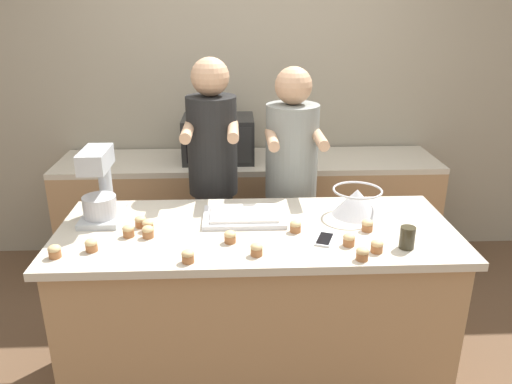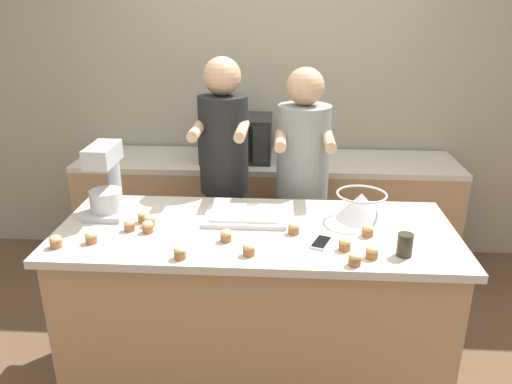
{
  "view_description": "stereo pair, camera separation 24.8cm",
  "coord_description": "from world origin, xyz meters",
  "px_view_note": "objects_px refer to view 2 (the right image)",
  "views": [
    {
      "loc": [
        -0.1,
        -2.28,
        1.98
      ],
      "look_at": [
        0.0,
        0.04,
        1.09
      ],
      "focal_mm": 35.0,
      "sensor_mm": 36.0,
      "label": 1
    },
    {
      "loc": [
        0.15,
        -2.27,
        1.98
      ],
      "look_at": [
        0.0,
        0.04,
        1.09
      ],
      "focal_mm": 35.0,
      "sensor_mm": 36.0,
      "label": 2
    }
  ],
  "objects_px": {
    "cupcake_1": "(180,252)",
    "cupcake_12": "(345,244)",
    "cupcake_2": "(148,227)",
    "cupcake_6": "(91,237)",
    "cupcake_10": "(149,220)",
    "cupcake_13": "(368,230)",
    "baking_tray": "(246,215)",
    "cupcake_7": "(129,225)",
    "cupcake_5": "(294,228)",
    "microwave_oven": "(237,138)",
    "person_right": "(302,191)",
    "cupcake_3": "(143,216)",
    "cupcake_4": "(355,259)",
    "stand_mixer": "(107,183)",
    "cell_phone": "(321,243)",
    "person_left": "(225,183)",
    "cupcake_9": "(249,249)",
    "cupcake_11": "(56,241)",
    "cupcake_0": "(226,235)",
    "mixing_bowl": "(361,205)",
    "cupcake_8": "(372,252)"
  },
  "relations": [
    {
      "from": "microwave_oven",
      "to": "cupcake_0",
      "type": "relative_size",
      "value": 8.46
    },
    {
      "from": "cupcake_10",
      "to": "microwave_oven",
      "type": "bearing_deg",
      "value": 75.93
    },
    {
      "from": "cupcake_4",
      "to": "cupcake_13",
      "type": "relative_size",
      "value": 1.0
    },
    {
      "from": "person_left",
      "to": "microwave_oven",
      "type": "xyz_separation_m",
      "value": [
        0.02,
        0.59,
        0.14
      ]
    },
    {
      "from": "cupcake_12",
      "to": "cupcake_2",
      "type": "bearing_deg",
      "value": 172.36
    },
    {
      "from": "cupcake_1",
      "to": "cupcake_12",
      "type": "relative_size",
      "value": 1.0
    },
    {
      "from": "mixing_bowl",
      "to": "cupcake_9",
      "type": "relative_size",
      "value": 4.35
    },
    {
      "from": "person_left",
      "to": "mixing_bowl",
      "type": "relative_size",
      "value": 6.43
    },
    {
      "from": "baking_tray",
      "to": "cupcake_4",
      "type": "bearing_deg",
      "value": -42.32
    },
    {
      "from": "baking_tray",
      "to": "cupcake_0",
      "type": "distance_m",
      "value": 0.28
    },
    {
      "from": "person_right",
      "to": "microwave_oven",
      "type": "height_order",
      "value": "person_right"
    },
    {
      "from": "person_left",
      "to": "microwave_oven",
      "type": "bearing_deg",
      "value": 88.03
    },
    {
      "from": "stand_mixer",
      "to": "cupcake_0",
      "type": "bearing_deg",
      "value": -24.43
    },
    {
      "from": "cell_phone",
      "to": "cupcake_3",
      "type": "distance_m",
      "value": 0.92
    },
    {
      "from": "cupcake_3",
      "to": "cupcake_5",
      "type": "xyz_separation_m",
      "value": [
        0.78,
        -0.09,
        0.0
      ]
    },
    {
      "from": "cupcake_0",
      "to": "cupcake_3",
      "type": "distance_m",
      "value": 0.49
    },
    {
      "from": "microwave_oven",
      "to": "cupcake_5",
      "type": "height_order",
      "value": "microwave_oven"
    },
    {
      "from": "cupcake_1",
      "to": "baking_tray",
      "type": "bearing_deg",
      "value": 60.54
    },
    {
      "from": "cell_phone",
      "to": "cupcake_9",
      "type": "relative_size",
      "value": 2.64
    },
    {
      "from": "cupcake_11",
      "to": "microwave_oven",
      "type": "bearing_deg",
      "value": 65.76
    },
    {
      "from": "cupcake_4",
      "to": "cupcake_8",
      "type": "height_order",
      "value": "same"
    },
    {
      "from": "baking_tray",
      "to": "cupcake_6",
      "type": "distance_m",
      "value": 0.78
    },
    {
      "from": "cupcake_6",
      "to": "cupcake_10",
      "type": "xyz_separation_m",
      "value": [
        0.22,
        0.2,
        0.0
      ]
    },
    {
      "from": "cupcake_2",
      "to": "cupcake_6",
      "type": "height_order",
      "value": "same"
    },
    {
      "from": "cupcake_13",
      "to": "stand_mixer",
      "type": "bearing_deg",
      "value": 171.34
    },
    {
      "from": "stand_mixer",
      "to": "cell_phone",
      "type": "bearing_deg",
      "value": -15.09
    },
    {
      "from": "person_left",
      "to": "stand_mixer",
      "type": "height_order",
      "value": "person_left"
    },
    {
      "from": "person_right",
      "to": "cupcake_4",
      "type": "bearing_deg",
      "value": -78.85
    },
    {
      "from": "cupcake_1",
      "to": "cupcake_9",
      "type": "xyz_separation_m",
      "value": [
        0.3,
        0.05,
        0.0
      ]
    },
    {
      "from": "microwave_oven",
      "to": "person_right",
      "type": "bearing_deg",
      "value": -51.6
    },
    {
      "from": "cupcake_0",
      "to": "cupcake_7",
      "type": "xyz_separation_m",
      "value": [
        -0.49,
        0.09,
        0.0
      ]
    },
    {
      "from": "cupcake_9",
      "to": "cupcake_12",
      "type": "xyz_separation_m",
      "value": [
        0.44,
        0.08,
        0.0
      ]
    },
    {
      "from": "cell_phone",
      "to": "cupcake_13",
      "type": "relative_size",
      "value": 2.64
    },
    {
      "from": "person_left",
      "to": "cupcake_7",
      "type": "xyz_separation_m",
      "value": [
        -0.38,
        -0.74,
        0.04
      ]
    },
    {
      "from": "cell_phone",
      "to": "cupcake_11",
      "type": "distance_m",
      "value": 1.24
    },
    {
      "from": "microwave_oven",
      "to": "cupcake_4",
      "type": "distance_m",
      "value": 1.75
    },
    {
      "from": "cupcake_1",
      "to": "microwave_oven",
      "type": "bearing_deg",
      "value": 86.63
    },
    {
      "from": "baking_tray",
      "to": "cupcake_6",
      "type": "bearing_deg",
      "value": -155.08
    },
    {
      "from": "cupcake_9",
      "to": "cupcake_13",
      "type": "height_order",
      "value": "same"
    },
    {
      "from": "baking_tray",
      "to": "cell_phone",
      "type": "relative_size",
      "value": 2.68
    },
    {
      "from": "cupcake_0",
      "to": "cupcake_13",
      "type": "bearing_deg",
      "value": 8.21
    },
    {
      "from": "cupcake_0",
      "to": "mixing_bowl",
      "type": "bearing_deg",
      "value": 24.14
    },
    {
      "from": "cupcake_6",
      "to": "cupcake_10",
      "type": "bearing_deg",
      "value": 42.45
    },
    {
      "from": "baking_tray",
      "to": "cupcake_7",
      "type": "distance_m",
      "value": 0.59
    },
    {
      "from": "cupcake_5",
      "to": "cupcake_10",
      "type": "relative_size",
      "value": 1.0
    },
    {
      "from": "cupcake_10",
      "to": "cupcake_13",
      "type": "distance_m",
      "value": 1.09
    },
    {
      "from": "person_right",
      "to": "cupcake_3",
      "type": "relative_size",
      "value": 27.02
    },
    {
      "from": "cupcake_12",
      "to": "cupcake_6",
      "type": "bearing_deg",
      "value": -179.84
    },
    {
      "from": "stand_mixer",
      "to": "baking_tray",
      "type": "height_order",
      "value": "stand_mixer"
    },
    {
      "from": "cupcake_13",
      "to": "cupcake_9",
      "type": "bearing_deg",
      "value": -157.6
    }
  ]
}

